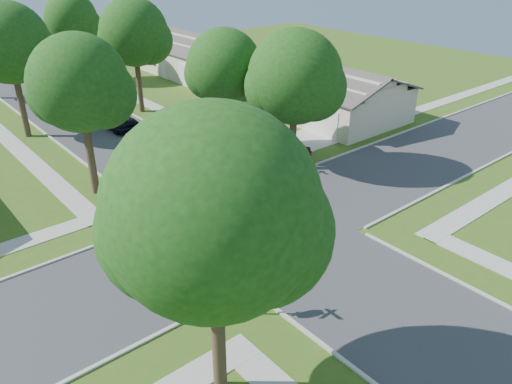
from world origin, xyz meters
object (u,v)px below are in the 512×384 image
object	(u,v)px
tree_sw_corner	(215,220)
car_driveway	(275,152)
tree_e_mid	(135,35)
car_curb_east	(115,117)
stop_sign_ne	(268,142)
tree_ne_corner	(295,81)
tree_e_far	(72,21)
house_ne_near	(321,95)
stop_sign_sw	(243,271)
tree_e_near	(225,70)
tree_w_near	(80,88)
house_ne_far	(199,60)
tree_w_mid	(10,47)

from	to	relation	value
tree_sw_corner	car_driveway	distance (m)	19.14
tree_e_mid	car_curb_east	distance (m)	6.93
stop_sign_ne	tree_ne_corner	world-z (taller)	tree_ne_corner
tree_e_mid	tree_e_far	bearing A→B (deg)	90.02
tree_sw_corner	house_ne_near	world-z (taller)	tree_sw_corner
stop_sign_sw	car_curb_east	size ratio (longest dim) A/B	0.63
tree_e_near	car_curb_east	xyz separation A→B (m)	(-3.55, 9.60, -4.83)
car_curb_east	car_driveway	bearing A→B (deg)	-72.55
tree_w_near	house_ne_near	world-z (taller)	tree_w_near
tree_w_near	car_driveway	size ratio (longest dim) A/B	1.85
stop_sign_sw	tree_sw_corner	distance (m)	5.54
tree_e_near	car_curb_east	world-z (taller)	tree_e_near
tree_e_far	tree_ne_corner	xyz separation A→B (m)	(1.61, -29.80, -0.39)
house_ne_far	tree_e_near	bearing A→B (deg)	-119.35
stop_sign_ne	house_ne_far	size ratio (longest dim) A/B	0.22
house_ne_far	tree_ne_corner	bearing A→B (deg)	-111.23
tree_sw_corner	house_ne_far	world-z (taller)	tree_sw_corner
car_driveway	tree_sw_corner	bearing A→B (deg)	138.18
tree_e_near	tree_w_mid	size ratio (longest dim) A/B	0.87
tree_e_near	tree_sw_corner	xyz separation A→B (m)	(-12.19, -16.00, 0.62)
tree_e_far	tree_sw_corner	size ratio (longest dim) A/B	0.91
tree_e_near	tree_sw_corner	distance (m)	20.12
house_ne_near	car_driveway	bearing A→B (deg)	-151.19
tree_e_mid	tree_ne_corner	xyz separation A→B (m)	(1.60, -16.80, -0.66)
tree_e_far	house_ne_far	xyz separation A→B (m)	(11.24, -5.01, -4.46)
tree_sw_corner	tree_ne_corner	xyz separation A→B (m)	(13.80, 11.20, -0.67)
tree_w_near	tree_ne_corner	world-z (taller)	tree_w_near
tree_w_near	tree_w_mid	xyz separation A→B (m)	(0.00, 12.00, 0.37)
tree_sw_corner	tree_ne_corner	bearing A→B (deg)	39.07
tree_ne_corner	house_ne_near	world-z (taller)	tree_ne_corner
house_ne_near	tree_sw_corner	bearing A→B (deg)	-142.48
tree_e_mid	tree_ne_corner	size ratio (longest dim) A/B	1.06
tree_e_far	tree_sw_corner	bearing A→B (deg)	-106.56
house_ne_near	car_driveway	distance (m)	11.43
tree_sw_corner	car_curb_east	world-z (taller)	tree_sw_corner
tree_e_mid	car_driveway	xyz separation A→B (m)	(1.24, -15.51, -5.45)
stop_sign_ne	tree_e_mid	size ratio (longest dim) A/B	0.32
tree_w_near	car_curb_east	xyz separation A→B (m)	(5.84, 9.60, -5.31)
tree_e_near	car_curb_east	distance (m)	11.32
tree_w_near	tree_sw_corner	size ratio (longest dim) A/B	0.94
stop_sign_ne	tree_e_far	size ratio (longest dim) A/B	0.34
tree_e_far	house_ne_near	xyz separation A→B (m)	(11.24, -23.01, -4.46)
tree_e_far	tree_e_near	bearing A→B (deg)	-90.00
tree_w_mid	house_ne_far	world-z (taller)	tree_w_mid
tree_e_far	house_ne_near	distance (m)	25.99
tree_ne_corner	car_curb_east	xyz separation A→B (m)	(-5.16, 14.40, -4.78)
tree_ne_corner	house_ne_far	size ratio (longest dim) A/B	0.64
stop_sign_ne	car_curb_east	world-z (taller)	stop_sign_ne
tree_e_near	tree_w_mid	world-z (taller)	tree_w_mid
tree_e_far	tree_sw_corner	distance (m)	42.77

